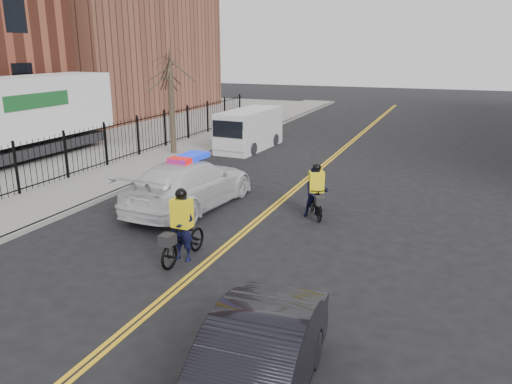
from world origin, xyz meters
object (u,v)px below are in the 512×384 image
object	(u,v)px
dark_sedan	(253,368)
semi_trailer	(1,117)
police_cruiser	(190,184)
cargo_van	(248,130)
cyclist_far	(316,196)
cyclist_near	(183,235)

from	to	relation	value
dark_sedan	semi_trailer	bearing A→B (deg)	142.93
dark_sedan	police_cruiser	bearing A→B (deg)	120.11
cargo_van	police_cruiser	bearing A→B (deg)	-75.19
cyclist_far	police_cruiser	bearing A→B (deg)	161.20
police_cruiser	semi_trailer	distance (m)	11.44
cyclist_near	cyclist_far	distance (m)	5.10
cargo_van	semi_trailer	size ratio (longest dim) A/B	0.40
dark_sedan	semi_trailer	xyz separation A→B (m)	(-16.81, 10.86, 1.53)
cargo_van	cyclist_far	bearing A→B (deg)	-53.38
dark_sedan	semi_trailer	size ratio (longest dim) A/B	0.34
dark_sedan	cyclist_near	distance (m)	5.84
dark_sedan	cyclist_far	world-z (taller)	cyclist_far
cargo_van	cyclist_far	world-z (taller)	cargo_van
dark_sedan	cyclist_near	size ratio (longest dim) A/B	2.19
dark_sedan	cyclist_far	size ratio (longest dim) A/B	2.43
police_cruiser	cyclist_far	distance (m)	4.27
cargo_van	cyclist_near	bearing A→B (deg)	-70.80
cyclist_far	semi_trailer	bearing A→B (deg)	145.72
police_cruiser	semi_trailer	bearing A→B (deg)	-9.08
cyclist_near	cargo_van	bearing A→B (deg)	108.68
police_cruiser	cargo_van	bearing A→B (deg)	-74.75
semi_trailer	cyclist_near	size ratio (longest dim) A/B	6.42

